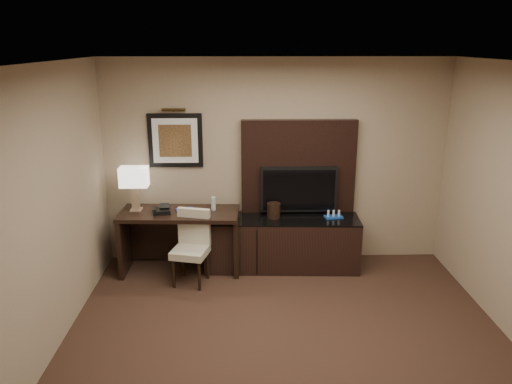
{
  "coord_description": "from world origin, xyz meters",
  "views": [
    {
      "loc": [
        -0.42,
        -3.91,
        2.88
      ],
      "look_at": [
        -0.27,
        1.8,
        1.15
      ],
      "focal_mm": 35.0,
      "sensor_mm": 36.0,
      "label": 1
    }
  ],
  "objects_px": {
    "water_bottle": "(214,204)",
    "tv": "(299,189)",
    "desk_chair": "(190,251)",
    "ice_bucket": "(274,210)",
    "table_lamp": "(135,191)",
    "credenza": "(282,243)",
    "minibar_tray": "(334,215)",
    "desk": "(181,241)",
    "desk_phone": "(162,209)"
  },
  "relations": [
    {
      "from": "credenza",
      "to": "ice_bucket",
      "type": "distance_m",
      "value": 0.46
    },
    {
      "from": "desk_chair",
      "to": "table_lamp",
      "type": "distance_m",
      "value": 1.07
    },
    {
      "from": "table_lamp",
      "to": "water_bottle",
      "type": "xyz_separation_m",
      "value": [
        0.99,
        -0.01,
        -0.18
      ]
    },
    {
      "from": "water_bottle",
      "to": "minibar_tray",
      "type": "height_order",
      "value": "water_bottle"
    },
    {
      "from": "desk",
      "to": "table_lamp",
      "type": "bearing_deg",
      "value": 175.42
    },
    {
      "from": "desk_chair",
      "to": "ice_bucket",
      "type": "relative_size",
      "value": 4.34
    },
    {
      "from": "desk_chair",
      "to": "water_bottle",
      "type": "relative_size",
      "value": 4.9
    },
    {
      "from": "water_bottle",
      "to": "minibar_tray",
      "type": "bearing_deg",
      "value": 0.01
    },
    {
      "from": "desk",
      "to": "desk_phone",
      "type": "distance_m",
      "value": 0.51
    },
    {
      "from": "credenza",
      "to": "desk_chair",
      "type": "distance_m",
      "value": 1.23
    },
    {
      "from": "table_lamp",
      "to": "water_bottle",
      "type": "distance_m",
      "value": 1.01
    },
    {
      "from": "desk_chair",
      "to": "water_bottle",
      "type": "distance_m",
      "value": 0.7
    },
    {
      "from": "credenza",
      "to": "minibar_tray",
      "type": "bearing_deg",
      "value": 3.05
    },
    {
      "from": "desk_chair",
      "to": "minibar_tray",
      "type": "height_order",
      "value": "desk_chair"
    },
    {
      "from": "tv",
      "to": "ice_bucket",
      "type": "height_order",
      "value": "tv"
    },
    {
      "from": "tv",
      "to": "ice_bucket",
      "type": "relative_size",
      "value": 5.1
    },
    {
      "from": "credenza",
      "to": "water_bottle",
      "type": "bearing_deg",
      "value": -178.35
    },
    {
      "from": "desk_chair",
      "to": "ice_bucket",
      "type": "xyz_separation_m",
      "value": [
        1.04,
        0.46,
        0.36
      ]
    },
    {
      "from": "tv",
      "to": "desk_chair",
      "type": "distance_m",
      "value": 1.63
    },
    {
      "from": "tv",
      "to": "desk_chair",
      "type": "relative_size",
      "value": 1.18
    },
    {
      "from": "desk_chair",
      "to": "minibar_tray",
      "type": "distance_m",
      "value": 1.9
    },
    {
      "from": "table_lamp",
      "to": "minibar_tray",
      "type": "xyz_separation_m",
      "value": [
        2.54,
        -0.01,
        -0.34
      ]
    },
    {
      "from": "desk",
      "to": "table_lamp",
      "type": "xyz_separation_m",
      "value": [
        -0.56,
        0.07,
        0.67
      ]
    },
    {
      "from": "ice_bucket",
      "to": "desk_phone",
      "type": "bearing_deg",
      "value": -175.02
    },
    {
      "from": "desk",
      "to": "desk_phone",
      "type": "xyz_separation_m",
      "value": [
        -0.21,
        -0.05,
        0.46
      ]
    },
    {
      "from": "desk_chair",
      "to": "desk_phone",
      "type": "xyz_separation_m",
      "value": [
        -0.38,
        0.34,
        0.43
      ]
    },
    {
      "from": "desk_chair",
      "to": "minibar_tray",
      "type": "xyz_separation_m",
      "value": [
        1.82,
        0.44,
        0.3
      ]
    },
    {
      "from": "desk",
      "to": "minibar_tray",
      "type": "distance_m",
      "value": 2.01
    },
    {
      "from": "credenza",
      "to": "tv",
      "type": "bearing_deg",
      "value": 42.17
    },
    {
      "from": "water_bottle",
      "to": "tv",
      "type": "bearing_deg",
      "value": 9.27
    },
    {
      "from": "desk",
      "to": "water_bottle",
      "type": "xyz_separation_m",
      "value": [
        0.43,
        0.06,
        0.49
      ]
    },
    {
      "from": "ice_bucket",
      "to": "desk",
      "type": "bearing_deg",
      "value": -176.29
    },
    {
      "from": "tv",
      "to": "minibar_tray",
      "type": "relative_size",
      "value": 4.36
    },
    {
      "from": "tv",
      "to": "desk_chair",
      "type": "height_order",
      "value": "tv"
    },
    {
      "from": "credenza",
      "to": "ice_bucket",
      "type": "xyz_separation_m",
      "value": [
        -0.11,
        0.03,
        0.44
      ]
    },
    {
      "from": "water_bottle",
      "to": "ice_bucket",
      "type": "distance_m",
      "value": 0.78
    },
    {
      "from": "desk_chair",
      "to": "desk_phone",
      "type": "bearing_deg",
      "value": 151.76
    },
    {
      "from": "desk",
      "to": "credenza",
      "type": "bearing_deg",
      "value": 4.62
    },
    {
      "from": "credenza",
      "to": "desk_phone",
      "type": "bearing_deg",
      "value": -174.19
    },
    {
      "from": "credenza",
      "to": "tv",
      "type": "xyz_separation_m",
      "value": [
        0.23,
        0.19,
        0.68
      ]
    },
    {
      "from": "table_lamp",
      "to": "desk",
      "type": "bearing_deg",
      "value": -7.02
    },
    {
      "from": "credenza",
      "to": "ice_bucket",
      "type": "height_order",
      "value": "ice_bucket"
    },
    {
      "from": "table_lamp",
      "to": "desk_phone",
      "type": "bearing_deg",
      "value": -18.34
    },
    {
      "from": "tv",
      "to": "ice_bucket",
      "type": "distance_m",
      "value": 0.44
    },
    {
      "from": "desk_chair",
      "to": "tv",
      "type": "bearing_deg",
      "value": 38.03
    },
    {
      "from": "desk_phone",
      "to": "minibar_tray",
      "type": "distance_m",
      "value": 2.2
    },
    {
      "from": "tv",
      "to": "desk_chair",
      "type": "xyz_separation_m",
      "value": [
        -1.38,
        -0.62,
        -0.59
      ]
    },
    {
      "from": "minibar_tray",
      "to": "ice_bucket",
      "type": "bearing_deg",
      "value": 178.62
    },
    {
      "from": "water_bottle",
      "to": "ice_bucket",
      "type": "relative_size",
      "value": 0.89
    },
    {
      "from": "ice_bucket",
      "to": "minibar_tray",
      "type": "bearing_deg",
      "value": -1.38
    }
  ]
}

